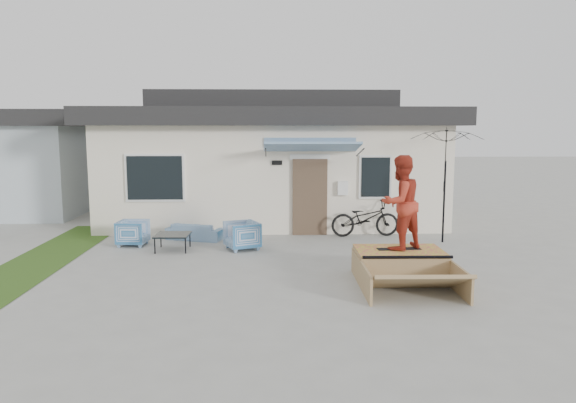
{
  "coord_description": "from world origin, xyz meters",
  "views": [
    {
      "loc": [
        -0.14,
        -9.96,
        2.92
      ],
      "look_at": [
        0.3,
        1.8,
        1.3
      ],
      "focal_mm": 33.14,
      "sensor_mm": 36.0,
      "label": 1
    }
  ],
  "objects_px": {
    "skater": "(400,201)",
    "skateboard": "(399,248)",
    "coffee_table": "(173,242)",
    "bicycle": "(365,215)",
    "armchair_left": "(133,231)",
    "armchair_right": "(242,234)",
    "loveseat": "(196,229)",
    "skate_ramp": "(399,264)",
    "patio_umbrella": "(445,175)"
  },
  "relations": [
    {
      "from": "skateboard",
      "to": "skater",
      "type": "distance_m",
      "value": 0.94
    },
    {
      "from": "coffee_table",
      "to": "skateboard",
      "type": "distance_m",
      "value": 5.52
    },
    {
      "from": "bicycle",
      "to": "coffee_table",
      "type": "bearing_deg",
      "value": 102.74
    },
    {
      "from": "loveseat",
      "to": "patio_umbrella",
      "type": "xyz_separation_m",
      "value": [
        6.44,
        -0.58,
        1.46
      ]
    },
    {
      "from": "loveseat",
      "to": "patio_umbrella",
      "type": "relative_size",
      "value": 0.68
    },
    {
      "from": "armchair_left",
      "to": "skate_ramp",
      "type": "xyz_separation_m",
      "value": [
        5.96,
        -3.19,
        -0.08
      ]
    },
    {
      "from": "loveseat",
      "to": "skate_ramp",
      "type": "distance_m",
      "value": 5.93
    },
    {
      "from": "armchair_left",
      "to": "coffee_table",
      "type": "height_order",
      "value": "armchair_left"
    },
    {
      "from": "skater",
      "to": "coffee_table",
      "type": "bearing_deg",
      "value": -58.45
    },
    {
      "from": "armchair_left",
      "to": "skate_ramp",
      "type": "relative_size",
      "value": 0.32
    },
    {
      "from": "loveseat",
      "to": "skateboard",
      "type": "height_order",
      "value": "skateboard"
    },
    {
      "from": "coffee_table",
      "to": "skate_ramp",
      "type": "distance_m",
      "value": 5.53
    },
    {
      "from": "coffee_table",
      "to": "skater",
      "type": "distance_m",
      "value": 5.66
    },
    {
      "from": "armchair_left",
      "to": "armchair_right",
      "type": "bearing_deg",
      "value": -96.89
    },
    {
      "from": "loveseat",
      "to": "armchair_right",
      "type": "distance_m",
      "value": 1.77
    },
    {
      "from": "skate_ramp",
      "to": "skater",
      "type": "relative_size",
      "value": 1.22
    },
    {
      "from": "armchair_left",
      "to": "armchair_right",
      "type": "distance_m",
      "value": 2.81
    },
    {
      "from": "loveseat",
      "to": "skate_ramp",
      "type": "xyz_separation_m",
      "value": [
        4.49,
        -3.86,
        -0.01
      ]
    },
    {
      "from": "loveseat",
      "to": "patio_umbrella",
      "type": "bearing_deg",
      "value": -166.86
    },
    {
      "from": "skater",
      "to": "skateboard",
      "type": "bearing_deg",
      "value": -120.77
    },
    {
      "from": "patio_umbrella",
      "to": "loveseat",
      "type": "bearing_deg",
      "value": 174.83
    },
    {
      "from": "coffee_table",
      "to": "armchair_right",
      "type": "bearing_deg",
      "value": 1.07
    },
    {
      "from": "armchair_right",
      "to": "loveseat",
      "type": "bearing_deg",
      "value": -156.38
    },
    {
      "from": "armchair_left",
      "to": "armchair_right",
      "type": "height_order",
      "value": "armchair_right"
    },
    {
      "from": "coffee_table",
      "to": "loveseat",
      "type": "bearing_deg",
      "value": 73.12
    },
    {
      "from": "coffee_table",
      "to": "bicycle",
      "type": "height_order",
      "value": "bicycle"
    },
    {
      "from": "armchair_right",
      "to": "skate_ramp",
      "type": "bearing_deg",
      "value": 27.56
    },
    {
      "from": "loveseat",
      "to": "skater",
      "type": "relative_size",
      "value": 0.82
    },
    {
      "from": "bicycle",
      "to": "patio_umbrella",
      "type": "distance_m",
      "value": 2.35
    },
    {
      "from": "patio_umbrella",
      "to": "armchair_left",
      "type": "bearing_deg",
      "value": -179.34
    },
    {
      "from": "armchair_right",
      "to": "skater",
      "type": "distance_m",
      "value": 4.28
    },
    {
      "from": "patio_umbrella",
      "to": "skateboard",
      "type": "xyz_separation_m",
      "value": [
        -1.95,
        -3.22,
        -1.16
      ]
    },
    {
      "from": "armchair_left",
      "to": "skater",
      "type": "height_order",
      "value": "skater"
    },
    {
      "from": "skate_ramp",
      "to": "skateboard",
      "type": "bearing_deg",
      "value": 90.0
    },
    {
      "from": "skate_ramp",
      "to": "bicycle",
      "type": "bearing_deg",
      "value": 90.1
    },
    {
      "from": "skate_ramp",
      "to": "skater",
      "type": "distance_m",
      "value": 1.25
    },
    {
      "from": "skate_ramp",
      "to": "coffee_table",
      "type": "bearing_deg",
      "value": 152.88
    },
    {
      "from": "coffee_table",
      "to": "bicycle",
      "type": "distance_m",
      "value": 5.18
    },
    {
      "from": "patio_umbrella",
      "to": "armchair_right",
      "type": "bearing_deg",
      "value": -172.97
    },
    {
      "from": "armchair_right",
      "to": "skateboard",
      "type": "relative_size",
      "value": 0.89
    },
    {
      "from": "coffee_table",
      "to": "bicycle",
      "type": "xyz_separation_m",
      "value": [
        4.94,
        1.5,
        0.4
      ]
    },
    {
      "from": "armchair_left",
      "to": "coffee_table",
      "type": "relative_size",
      "value": 0.89
    },
    {
      "from": "loveseat",
      "to": "armchair_left",
      "type": "xyz_separation_m",
      "value": [
        -1.47,
        -0.67,
        0.06
      ]
    },
    {
      "from": "armchair_left",
      "to": "skater",
      "type": "xyz_separation_m",
      "value": [
        5.96,
        -3.13,
        1.18
      ]
    },
    {
      "from": "armchair_right",
      "to": "armchair_left",
      "type": "bearing_deg",
      "value": -124.12
    },
    {
      "from": "loveseat",
      "to": "armchair_right",
      "type": "bearing_deg",
      "value": 154.86
    },
    {
      "from": "loveseat",
      "to": "bicycle",
      "type": "bearing_deg",
      "value": -158.56
    },
    {
      "from": "patio_umbrella",
      "to": "skateboard",
      "type": "bearing_deg",
      "value": -121.12
    },
    {
      "from": "bicycle",
      "to": "skate_ramp",
      "type": "bearing_deg",
      "value": 174.89
    },
    {
      "from": "patio_umbrella",
      "to": "skateboard",
      "type": "distance_m",
      "value": 3.94
    }
  ]
}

